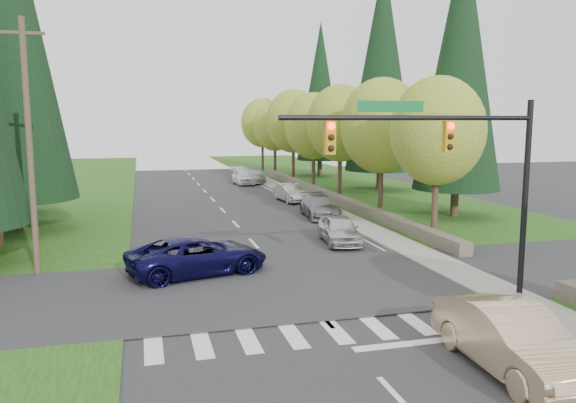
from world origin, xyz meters
name	(u,v)px	position (x,y,z in m)	size (l,w,h in m)	color
ground	(381,380)	(0.00, 0.00, 0.00)	(120.00, 120.00, 0.00)	#28282B
grass_east	(440,217)	(13.00, 20.00, 0.03)	(14.00, 110.00, 0.06)	#194612
cross_street	(293,285)	(0.00, 8.00, 0.00)	(120.00, 8.00, 0.10)	#28282B
sidewalk_east	(339,215)	(6.90, 22.00, 0.07)	(1.80, 80.00, 0.13)	gray
curb_east	(327,216)	(6.05, 22.00, 0.07)	(0.20, 80.00, 0.13)	gray
stone_wall_north	(325,195)	(8.60, 30.00, 0.35)	(0.70, 40.00, 0.70)	#4C4438
traffic_signal	(452,156)	(4.37, 4.50, 4.98)	(8.70, 0.37, 6.80)	black
utility_pole	(30,146)	(-9.50, 12.00, 5.14)	(1.60, 0.24, 10.00)	#473828
decid_tree_0	(438,131)	(9.20, 14.00, 5.60)	(4.80, 4.80, 8.37)	#38281C
decid_tree_1	(382,126)	(9.30, 21.00, 5.80)	(5.20, 5.20, 8.80)	#38281C
decid_tree_2	(340,123)	(9.10, 28.00, 5.93)	(5.00, 5.00, 8.82)	#38281C
decid_tree_3	(314,126)	(9.20, 35.00, 5.66)	(5.00, 5.00, 8.55)	#38281C
decid_tree_4	(293,121)	(9.30, 42.00, 6.06)	(5.40, 5.40, 9.18)	#38281C
decid_tree_5	(275,126)	(9.10, 49.00, 5.53)	(4.80, 4.80, 8.30)	#38281C
decid_tree_6	(262,123)	(9.20, 56.00, 5.86)	(5.20, 5.20, 8.86)	#38281C
conifer_w_c	(6,22)	(-12.00, 22.00, 11.29)	(6.46, 6.46, 20.80)	#38281C
conifer_e_a	(461,61)	(14.00, 20.00, 9.79)	(5.44, 5.44, 17.80)	#38281C
conifer_e_b	(382,66)	(15.00, 34.00, 10.79)	(6.12, 6.12, 19.80)	#38281C
conifer_e_c	(320,92)	(14.00, 48.00, 9.29)	(5.10, 5.10, 16.80)	#38281C
sedan_champagne	(512,339)	(3.27, -0.37, 0.83)	(1.75, 5.02, 1.65)	#D1B48B
suv_navy	(198,256)	(-3.27, 10.40, 0.78)	(2.58, 5.59, 1.55)	#0C0B38
parked_car_a	(340,229)	(4.20, 14.47, 0.71)	(1.67, 4.16, 1.42)	silver
parked_car_b	(320,206)	(5.60, 22.00, 0.70)	(1.97, 4.86, 1.41)	gray
parked_car_c	(290,193)	(5.60, 29.34, 0.68)	(1.44, 4.13, 1.36)	#B9B9BE
parked_car_d	(243,177)	(4.20, 41.74, 0.72)	(1.70, 4.22, 1.44)	white
parked_car_e	(255,176)	(5.60, 43.00, 0.68)	(1.91, 4.70, 1.36)	#A7A7AC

